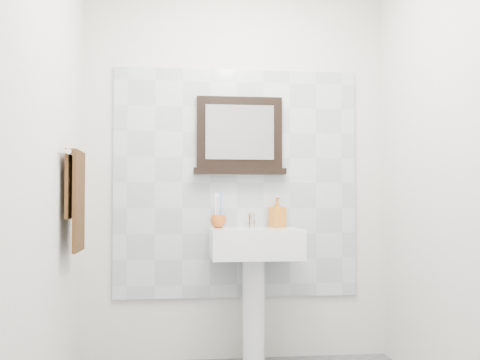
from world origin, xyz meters
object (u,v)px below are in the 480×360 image
at_px(framed_mirror, 239,138).
at_px(toothbrush_cup, 218,222).
at_px(hand_towel, 76,193).
at_px(soap_dispenser, 277,212).
at_px(pedestal_sink, 255,258).

bearing_deg(framed_mirror, toothbrush_cup, -150.77).
height_order(toothbrush_cup, framed_mirror, framed_mirror).
bearing_deg(hand_towel, toothbrush_cup, 27.64).
xyz_separation_m(framed_mirror, hand_towel, (-0.96, -0.51, -0.37)).
distance_m(soap_dispenser, hand_towel, 1.29).
bearing_deg(toothbrush_cup, pedestal_sink, -25.87).
relative_size(toothbrush_cup, hand_towel, 0.18).
xyz_separation_m(pedestal_sink, soap_dispenser, (0.17, 0.14, 0.28)).
distance_m(toothbrush_cup, soap_dispenser, 0.39).
height_order(pedestal_sink, soap_dispenser, soap_dispenser).
xyz_separation_m(soap_dispenser, hand_towel, (-1.20, -0.46, 0.12)).
height_order(soap_dispenser, framed_mirror, framed_mirror).
height_order(toothbrush_cup, soap_dispenser, soap_dispenser).
bearing_deg(framed_mirror, hand_towel, -152.12).
xyz_separation_m(toothbrush_cup, framed_mirror, (0.14, 0.08, 0.55)).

